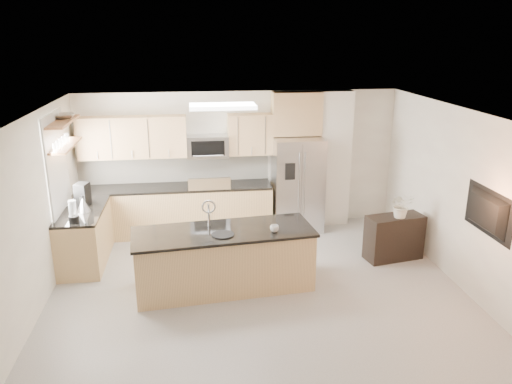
{
  "coord_description": "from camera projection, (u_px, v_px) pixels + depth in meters",
  "views": [
    {
      "loc": [
        -0.87,
        -5.97,
        3.63
      ],
      "look_at": [
        0.07,
        1.3,
        1.27
      ],
      "focal_mm": 35.0,
      "sensor_mm": 36.0,
      "label": 1
    }
  ],
  "objects": [
    {
      "name": "credenza",
      "position": [
        394.0,
        237.0,
        8.29
      ],
      "size": [
        1.0,
        0.56,
        0.75
      ],
      "primitive_type": "cube",
      "rotation": [
        0.0,
        0.0,
        0.19
      ],
      "color": "black",
      "rests_on": "floor"
    },
    {
      "name": "ceiling",
      "position": [
        264.0,
        121.0,
        6.06
      ],
      "size": [
        6.0,
        6.5,
        0.02
      ],
      "primitive_type": "cube",
      "color": "white",
      "rests_on": "wall_back"
    },
    {
      "name": "range",
      "position": [
        210.0,
        208.0,
        9.39
      ],
      "size": [
        0.76,
        0.64,
        1.14
      ],
      "color": "black",
      "rests_on": "floor"
    },
    {
      "name": "ceiling_fixture",
      "position": [
        223.0,
        106.0,
        7.53
      ],
      "size": [
        1.0,
        0.5,
        0.06
      ],
      "primitive_type": "cube",
      "color": "white",
      "rests_on": "ceiling"
    },
    {
      "name": "bowl",
      "position": [
        64.0,
        115.0,
        7.78
      ],
      "size": [
        0.54,
        0.54,
        0.1
      ],
      "primitive_type": "imported",
      "rotation": [
        0.0,
        0.0,
        0.38
      ],
      "color": "#B3B3B5",
      "rests_on": "shelf_upper"
    },
    {
      "name": "microwave",
      "position": [
        208.0,
        146.0,
        9.15
      ],
      "size": [
        0.76,
        0.4,
        0.4
      ],
      "color": "#B3B3B5",
      "rests_on": "upper_cabinets"
    },
    {
      "name": "kettle",
      "position": [
        83.0,
        204.0,
        7.87
      ],
      "size": [
        0.21,
        0.21,
        0.26
      ],
      "color": "#B3B3B5",
      "rests_on": "left_counter"
    },
    {
      "name": "shelf_lower",
      "position": [
        65.0,
        145.0,
        7.75
      ],
      "size": [
        0.3,
        1.2,
        0.04
      ],
      "primitive_type": "cube",
      "color": "#915B3A",
      "rests_on": "wall_left"
    },
    {
      "name": "upper_cabinets",
      "position": [
        168.0,
        136.0,
        9.05
      ],
      "size": [
        3.5,
        0.33,
        0.75
      ],
      "color": "tan",
      "rests_on": "wall_back"
    },
    {
      "name": "flower_vase",
      "position": [
        402.0,
        199.0,
        8.02
      ],
      "size": [
        0.6,
        0.53,
        0.63
      ],
      "primitive_type": "imported",
      "rotation": [
        0.0,
        0.0,
        -0.06
      ],
      "color": "beige",
      "rests_on": "credenza"
    },
    {
      "name": "wall_back",
      "position": [
        239.0,
        160.0,
        9.52
      ],
      "size": [
        6.0,
        0.02,
        2.6
      ],
      "primitive_type": "cube",
      "color": "white",
      "rests_on": "floor"
    },
    {
      "name": "wall_left",
      "position": [
        21.0,
        232.0,
        6.09
      ],
      "size": [
        0.02,
        6.5,
        2.6
      ],
      "primitive_type": "cube",
      "color": "white",
      "rests_on": "floor"
    },
    {
      "name": "blender",
      "position": [
        73.0,
        213.0,
        7.4
      ],
      "size": [
        0.15,
        0.15,
        0.34
      ],
      "color": "black",
      "rests_on": "left_counter"
    },
    {
      "name": "refrigerator",
      "position": [
        297.0,
        184.0,
        9.42
      ],
      "size": [
        0.92,
        0.78,
        1.78
      ],
      "color": "#B3B3B5",
      "rests_on": "floor"
    },
    {
      "name": "window",
      "position": [
        57.0,
        166.0,
        7.73
      ],
      "size": [
        0.04,
        1.15,
        1.65
      ],
      "color": "white",
      "rests_on": "wall_left"
    },
    {
      "name": "television",
      "position": [
        483.0,
        212.0,
        6.6
      ],
      "size": [
        0.14,
        1.08,
        0.62
      ],
      "primitive_type": "imported",
      "rotation": [
        0.0,
        0.0,
        1.57
      ],
      "color": "black",
      "rests_on": "wall_right"
    },
    {
      "name": "left_counter",
      "position": [
        85.0,
        236.0,
        8.13
      ],
      "size": [
        0.66,
        1.5,
        0.92
      ],
      "color": "#D8B177",
      "rests_on": "floor"
    },
    {
      "name": "platter",
      "position": [
        223.0,
        235.0,
        7.02
      ],
      "size": [
        0.38,
        0.38,
        0.02
      ],
      "primitive_type": "cylinder",
      "rotation": [
        0.0,
        0.0,
        -0.22
      ],
      "color": "black",
      "rests_on": "island"
    },
    {
      "name": "shelf_upper",
      "position": [
        62.0,
        122.0,
        7.63
      ],
      "size": [
        0.3,
        1.2,
        0.04
      ],
      "primitive_type": "cube",
      "color": "#915B3A",
      "rests_on": "wall_left"
    },
    {
      "name": "island",
      "position": [
        224.0,
        259.0,
        7.32
      ],
      "size": [
        2.69,
        1.2,
        1.33
      ],
      "rotation": [
        0.0,
        0.0,
        0.1
      ],
      "color": "#D8B177",
      "rests_on": "floor"
    },
    {
      "name": "wall_right",
      "position": [
        480.0,
        211.0,
        6.82
      ],
      "size": [
        0.02,
        6.5,
        2.6
      ],
      "primitive_type": "cube",
      "color": "white",
      "rests_on": "floor"
    },
    {
      "name": "floor",
      "position": [
        263.0,
        309.0,
        6.85
      ],
      "size": [
        6.5,
        6.5,
        0.0
      ],
      "primitive_type": "plane",
      "color": "#ABA7A3",
      "rests_on": "ground"
    },
    {
      "name": "cup",
      "position": [
        274.0,
        229.0,
        7.12
      ],
      "size": [
        0.15,
        0.15,
        0.1
      ],
      "primitive_type": "imported",
      "rotation": [
        0.0,
        0.0,
        -0.22
      ],
      "color": "silver",
      "rests_on": "island"
    },
    {
      "name": "coffee_maker",
      "position": [
        82.0,
        195.0,
        8.16
      ],
      "size": [
        0.25,
        0.28,
        0.36
      ],
      "color": "black",
      "rests_on": "left_counter"
    },
    {
      "name": "partition_column",
      "position": [
        334.0,
        159.0,
        9.6
      ],
      "size": [
        0.6,
        0.3,
        2.6
      ],
      "primitive_type": "cube",
      "color": "white",
      "rests_on": "floor"
    },
    {
      "name": "back_counter",
      "position": [
        176.0,
        209.0,
        9.32
      ],
      "size": [
        3.55,
        0.66,
        1.44
      ],
      "color": "#D8B177",
      "rests_on": "floor"
    }
  ]
}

